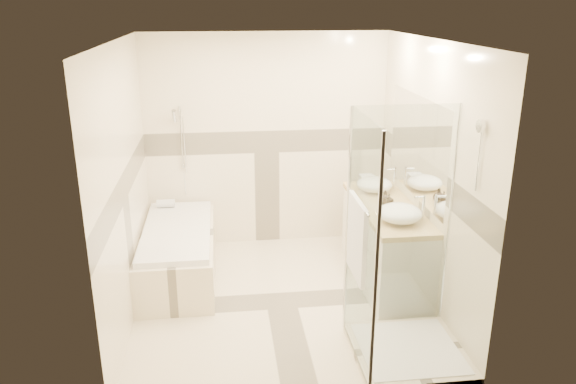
{
  "coord_description": "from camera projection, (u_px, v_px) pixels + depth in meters",
  "views": [
    {
      "loc": [
        -0.53,
        -4.88,
        2.82
      ],
      "look_at": [
        0.1,
        0.25,
        1.05
      ],
      "focal_mm": 35.0,
      "sensor_mm": 36.0,
      "label": 1
    }
  ],
  "objects": [
    {
      "name": "shower_enclosure",
      "position": [
        395.0,
        300.0,
        4.58
      ],
      "size": [
        0.96,
        0.93,
        2.04
      ],
      "color": "beige",
      "rests_on": "ground"
    },
    {
      "name": "rolled_towel",
      "position": [
        166.0,
        203.0,
        6.45
      ],
      "size": [
        0.2,
        0.09,
        0.09
      ],
      "primitive_type": "cylinder",
      "rotation": [
        0.0,
        1.57,
        0.0
      ],
      "color": "silver",
      "rests_on": "bathtub"
    },
    {
      "name": "vanity",
      "position": [
        385.0,
        243.0,
        5.83
      ],
      "size": [
        0.58,
        1.62,
        0.85
      ],
      "color": "silver",
      "rests_on": "ground"
    },
    {
      "name": "faucet_near",
      "position": [
        394.0,
        177.0,
        6.08
      ],
      "size": [
        0.11,
        0.03,
        0.26
      ],
      "color": "silver",
      "rests_on": "vanity"
    },
    {
      "name": "room",
      "position": [
        286.0,
        179.0,
        5.17
      ],
      "size": [
        2.82,
        3.02,
        2.52
      ],
      "color": "beige",
      "rests_on": "ground"
    },
    {
      "name": "faucet_far",
      "position": [
        423.0,
        206.0,
        5.25
      ],
      "size": [
        0.1,
        0.03,
        0.25
      ],
      "color": "silver",
      "rests_on": "vanity"
    },
    {
      "name": "amenity_bottle_b",
      "position": [
        385.0,
        197.0,
        5.69
      ],
      "size": [
        0.14,
        0.14,
        0.15
      ],
      "primitive_type": "imported",
      "rotation": [
        0.0,
        0.0,
        -0.26
      ],
      "color": "black",
      "rests_on": "vanity"
    },
    {
      "name": "bathtub",
      "position": [
        178.0,
        250.0,
        5.95
      ],
      "size": [
        0.75,
        1.7,
        0.56
      ],
      "color": "beige",
      "rests_on": "ground"
    },
    {
      "name": "folded_towels",
      "position": [
        368.0,
        180.0,
        6.33
      ],
      "size": [
        0.16,
        0.27,
        0.08
      ],
      "primitive_type": "cube",
      "rotation": [
        0.0,
        0.0,
        0.02
      ],
      "color": "silver",
      "rests_on": "vanity"
    },
    {
      "name": "amenity_bottle_a",
      "position": [
        389.0,
        201.0,
        5.57
      ],
      "size": [
        0.08,
        0.08,
        0.16
      ],
      "primitive_type": "imported",
      "rotation": [
        0.0,
        0.0,
        0.17
      ],
      "color": "black",
      "rests_on": "vanity"
    },
    {
      "name": "vessel_sink_near",
      "position": [
        374.0,
        184.0,
        6.08
      ],
      "size": [
        0.39,
        0.39,
        0.15
      ],
      "primitive_type": "ellipsoid",
      "color": "white",
      "rests_on": "vanity"
    },
    {
      "name": "vessel_sink_far",
      "position": [
        400.0,
        213.0,
        5.24
      ],
      "size": [
        0.42,
        0.42,
        0.17
      ],
      "primitive_type": "ellipsoid",
      "color": "white",
      "rests_on": "vanity"
    }
  ]
}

